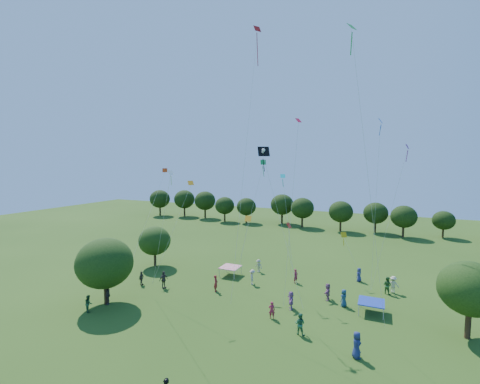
# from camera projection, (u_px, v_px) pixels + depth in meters

# --- Properties ---
(near_tree_west) EXTENTS (5.30, 5.30, 6.43)m
(near_tree_west) POSITION_uv_depth(u_px,v_px,m) (105.00, 263.00, 30.64)
(near_tree_west) COLOR #422B19
(near_tree_west) RESTS_ON ground
(near_tree_north) EXTENTS (4.17, 4.17, 5.25)m
(near_tree_north) POSITION_uv_depth(u_px,v_px,m) (155.00, 241.00, 42.24)
(near_tree_north) COLOR #422B19
(near_tree_north) RESTS_ON ground
(near_tree_east) EXTENTS (4.56, 4.56, 6.02)m
(near_tree_east) POSITION_uv_depth(u_px,v_px,m) (470.00, 289.00, 24.55)
(near_tree_east) COLOR #422B19
(near_tree_east) RESTS_ON ground
(treeline) EXTENTS (88.01, 8.77, 6.77)m
(treeline) POSITION_uv_depth(u_px,v_px,m) (312.00, 208.00, 67.52)
(treeline) COLOR #422B19
(treeline) RESTS_ON ground
(tent_red_stripe) EXTENTS (2.20, 2.20, 1.10)m
(tent_red_stripe) POSITION_uv_depth(u_px,v_px,m) (230.00, 267.00, 38.71)
(tent_red_stripe) COLOR red
(tent_red_stripe) RESTS_ON ground
(tent_blue) EXTENTS (2.20, 2.20, 1.10)m
(tent_blue) POSITION_uv_depth(u_px,v_px,m) (371.00, 302.00, 28.96)
(tent_blue) COLOR #18329D
(tent_blue) RESTS_ON ground
(crowd_person_0) EXTENTS (0.73, 0.89, 1.59)m
(crowd_person_0) POSITION_uv_depth(u_px,v_px,m) (359.00, 275.00, 36.77)
(crowd_person_0) COLOR navy
(crowd_person_0) RESTS_ON ground
(crowd_person_1) EXTENTS (0.64, 0.77, 1.76)m
(crowd_person_1) POSITION_uv_depth(u_px,v_px,m) (216.00, 283.00, 33.92)
(crowd_person_1) COLOR maroon
(crowd_person_1) RESTS_ON ground
(crowd_person_2) EXTENTS (1.01, 0.86, 1.81)m
(crowd_person_2) POSITION_uv_depth(u_px,v_px,m) (387.00, 285.00, 33.31)
(crowd_person_2) COLOR #2D5D27
(crowd_person_2) RESTS_ON ground
(crowd_person_3) EXTENTS (1.13, 0.75, 1.59)m
(crowd_person_3) POSITION_uv_depth(u_px,v_px,m) (259.00, 266.00, 40.01)
(crowd_person_3) COLOR #A7A285
(crowd_person_3) RESTS_ON ground
(crowd_person_4) EXTENTS (1.18, 1.09, 1.89)m
(crowd_person_4) POSITION_uv_depth(u_px,v_px,m) (108.00, 294.00, 30.86)
(crowd_person_4) COLOR #433936
(crowd_person_4) RESTS_ON ground
(crowd_person_5) EXTENTS (1.04, 1.68, 1.69)m
(crowd_person_5) POSITION_uv_depth(u_px,v_px,m) (291.00, 300.00, 29.79)
(crowd_person_5) COLOR #915795
(crowd_person_5) RESTS_ON ground
(crowd_person_6) EXTENTS (0.81, 1.04, 1.86)m
(crowd_person_6) POSITION_uv_depth(u_px,v_px,m) (357.00, 345.00, 22.32)
(crowd_person_6) COLOR navy
(crowd_person_6) RESTS_ON ground
(crowd_person_7) EXTENTS (0.61, 0.71, 1.62)m
(crowd_person_7) POSITION_uv_depth(u_px,v_px,m) (296.00, 276.00, 36.30)
(crowd_person_7) COLOR maroon
(crowd_person_7) RESTS_ON ground
(crowd_person_8) EXTENTS (0.88, 0.52, 1.72)m
(crowd_person_8) POSITION_uv_depth(u_px,v_px,m) (300.00, 324.00, 25.38)
(crowd_person_8) COLOR #2A633F
(crowd_person_8) RESTS_ON ground
(crowd_person_9) EXTENTS (1.20, 0.62, 1.78)m
(crowd_person_9) POSITION_uv_depth(u_px,v_px,m) (393.00, 284.00, 33.57)
(crowd_person_9) COLOR beige
(crowd_person_9) RESTS_ON ground
(crowd_person_10) EXTENTS (0.72, 1.18, 1.87)m
(crowd_person_10) POSITION_uv_depth(u_px,v_px,m) (164.00, 280.00, 34.81)
(crowd_person_10) COLOR #453B37
(crowd_person_10) RESTS_ON ground
(crowd_person_11) EXTENTS (0.58, 1.58, 1.69)m
(crowd_person_11) POSITION_uv_depth(u_px,v_px,m) (328.00, 292.00, 31.75)
(crowd_person_11) COLOR #864E74
(crowd_person_11) RESTS_ON ground
(crowd_person_12) EXTENTS (0.75, 0.93, 1.66)m
(crowd_person_12) POSITION_uv_depth(u_px,v_px,m) (344.00, 298.00, 30.34)
(crowd_person_12) COLOR navy
(crowd_person_12) RESTS_ON ground
(crowd_person_13) EXTENTS (0.66, 0.56, 1.51)m
(crowd_person_13) POSITION_uv_depth(u_px,v_px,m) (272.00, 310.00, 28.02)
(crowd_person_13) COLOR maroon
(crowd_person_13) RESTS_ON ground
(crowd_person_14) EXTENTS (0.86, 0.76, 1.55)m
(crowd_person_14) POSITION_uv_depth(u_px,v_px,m) (89.00, 303.00, 29.29)
(crowd_person_14) COLOR #23532E
(crowd_person_14) RESTS_ON ground
(crowd_person_15) EXTENTS (0.90, 1.21, 1.69)m
(crowd_person_15) POSITION_uv_depth(u_px,v_px,m) (252.00, 277.00, 35.89)
(crowd_person_15) COLOR #B8A493
(crowd_person_15) RESTS_ON ground
(crowd_person_16) EXTENTS (0.58, 0.97, 1.55)m
(crowd_person_16) POSITION_uv_depth(u_px,v_px,m) (141.00, 278.00, 35.72)
(crowd_person_16) COLOR #3D3431
(crowd_person_16) RESTS_ON ground
(pirate_kite) EXTENTS (4.98, 2.60, 13.78)m
(pirate_kite) POSITION_uv_depth(u_px,v_px,m) (265.00, 155.00, 29.17)
(pirate_kite) COLOR black
(red_high_kite) EXTENTS (0.70, 5.96, 25.46)m
(red_high_kite) POSITION_uv_depth(u_px,v_px,m) (253.00, 82.00, 30.34)
(red_high_kite) COLOR red
(small_kite_0) EXTENTS (0.90, 2.04, 16.11)m
(small_kite_0) POSITION_uv_depth(u_px,v_px,m) (295.00, 167.00, 27.53)
(small_kite_0) COLOR red
(small_kite_1) EXTENTS (2.35, 1.43, 4.42)m
(small_kite_1) POSITION_uv_depth(u_px,v_px,m) (345.00, 238.00, 36.41)
(small_kite_1) COLOR #DCA20B
(small_kite_2) EXTENTS (1.45, 0.54, 6.59)m
(small_kite_2) POSITION_uv_depth(u_px,v_px,m) (247.00, 224.00, 34.54)
(small_kite_2) COLOR orange
(small_kite_3) EXTENTS (2.55, 2.65, 12.65)m
(small_kite_3) POSITION_uv_depth(u_px,v_px,m) (259.00, 181.00, 35.74)
(small_kite_3) COLOR #1A8F40
(small_kite_4) EXTENTS (0.52, 0.85, 16.44)m
(small_kite_4) POSITION_uv_depth(u_px,v_px,m) (378.00, 158.00, 30.16)
(small_kite_4) COLOR blue
(small_kite_5) EXTENTS (2.75, 0.54, 13.98)m
(small_kite_5) POSITION_uv_depth(u_px,v_px,m) (399.00, 180.00, 29.44)
(small_kite_5) COLOR #971989
(small_kite_6) EXTENTS (6.07, 4.92, 11.71)m
(small_kite_6) POSITION_uv_depth(u_px,v_px,m) (165.00, 208.00, 26.94)
(small_kite_6) COLOR white
(small_kite_7) EXTENTS (1.79, 0.70, 11.09)m
(small_kite_7) POSITION_uv_depth(u_px,v_px,m) (285.00, 195.00, 34.07)
(small_kite_7) COLOR #0DC0C5
(small_kite_8) EXTENTS (0.43, 1.73, 6.29)m
(small_kite_8) POSITION_uv_depth(u_px,v_px,m) (289.00, 231.00, 32.39)
(small_kite_8) COLOR #F8240E
(small_kite_9) EXTENTS (0.66, 7.34, 11.66)m
(small_kite_9) POSITION_uv_depth(u_px,v_px,m) (158.00, 190.00, 37.66)
(small_kite_9) COLOR #F63E0C
(small_kite_10) EXTENTS (4.38, 1.50, 10.56)m
(small_kite_10) POSITION_uv_depth(u_px,v_px,m) (183.00, 203.00, 31.30)
(small_kite_10) COLOR orange
(small_kite_11) EXTENTS (2.95, 4.18, 20.83)m
(small_kite_11) POSITION_uv_depth(u_px,v_px,m) (361.00, 111.00, 20.72)
(small_kite_11) COLOR green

